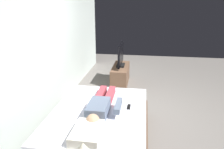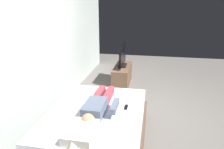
% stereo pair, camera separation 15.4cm
% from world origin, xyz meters
% --- Properties ---
extents(ground_plane, '(10.00, 10.00, 0.00)m').
position_xyz_m(ground_plane, '(0.00, 0.00, 0.00)').
color(ground_plane, slate).
extents(back_wall, '(6.40, 0.10, 2.80)m').
position_xyz_m(back_wall, '(0.40, 1.71, 1.40)').
color(back_wall, silver).
rests_on(back_wall, ground).
extents(bed, '(1.96, 1.46, 0.54)m').
position_xyz_m(bed, '(-0.87, 0.58, 0.26)').
color(bed, brown).
rests_on(bed, ground).
extents(pillow, '(0.48, 0.34, 0.12)m').
position_xyz_m(pillow, '(-1.53, 0.58, 0.60)').
color(pillow, silver).
rests_on(pillow, bed).
extents(person, '(1.26, 0.46, 0.18)m').
position_xyz_m(person, '(-0.84, 0.55, 0.62)').
color(person, slate).
rests_on(person, bed).
extents(remote, '(0.15, 0.04, 0.02)m').
position_xyz_m(remote, '(-0.69, 0.15, 0.55)').
color(remote, black).
rests_on(remote, bed).
extents(tv_stand, '(1.10, 0.40, 0.50)m').
position_xyz_m(tv_stand, '(1.64, 0.55, 0.25)').
color(tv_stand, brown).
rests_on(tv_stand, ground).
extents(tv, '(0.88, 0.20, 0.59)m').
position_xyz_m(tv, '(1.64, 0.55, 0.78)').
color(tv, black).
rests_on(tv, tv_stand).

